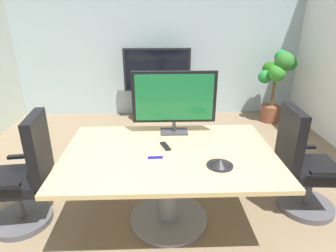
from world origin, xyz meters
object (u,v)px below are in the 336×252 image
office_chair_left (25,181)px  tv_monitor (174,99)px  office_chair_right (303,170)px  wall_display_unit (157,96)px  potted_plant (276,78)px  conference_phone (220,162)px  remote_control (165,146)px  conference_table (169,170)px

office_chair_left → tv_monitor: (1.40, 0.43, 0.65)m
office_chair_right → wall_display_unit: size_ratio=0.83×
tv_monitor → office_chair_right: bearing=-14.2°
potted_plant → conference_phone: potted_plant is taller
potted_plant → office_chair_right: bearing=-104.9°
potted_plant → remote_control: (-2.02, -2.52, -0.06)m
wall_display_unit → conference_phone: (0.51, -3.12, 0.33)m
office_chair_right → wall_display_unit: wall_display_unit is taller
conference_phone → remote_control: (-0.43, 0.36, -0.02)m
conference_table → potted_plant: potted_plant is taller
conference_table → tv_monitor: tv_monitor is taller
wall_display_unit → remote_control: wall_display_unit is taller
office_chair_left → office_chair_right: size_ratio=1.00×
conference_table → wall_display_unit: bearing=92.1°
office_chair_right → remote_control: size_ratio=6.41×
office_chair_right → potted_plant: size_ratio=0.85×
conference_table → potted_plant: (1.99, 2.62, 0.25)m
potted_plant → remote_control: 3.23m
conference_table → tv_monitor: 0.71m
office_chair_left → potted_plant: size_ratio=0.85×
tv_monitor → office_chair_left: bearing=-163.1°
wall_display_unit → conference_phone: bearing=-80.7°
conference_table → remote_control: size_ratio=11.07×
potted_plant → conference_phone: size_ratio=5.82×
office_chair_right → remote_control: (-1.36, -0.03, 0.30)m
wall_display_unit → remote_control: size_ratio=7.71×
conference_table → tv_monitor: bearing=81.3°
conference_table → office_chair_right: office_chair_right is taller
conference_table → conference_phone: 0.53m
conference_table → wall_display_unit: (-0.10, 2.86, -0.12)m
office_chair_left → conference_table: bearing=82.7°
office_chair_left → conference_phone: 1.79m
office_chair_left → potted_plant: 4.24m
conference_table → office_chair_right: 1.34m
office_chair_right → potted_plant: (0.66, 2.49, 0.36)m
conference_table → remote_control: bearing=106.0°
conference_phone → remote_control: 0.56m
tv_monitor → potted_plant: bearing=48.4°
office_chair_left → wall_display_unit: (1.23, 2.84, -0.01)m
conference_table → potted_plant: 3.30m
remote_control → office_chair_left: bearing=164.4°
office_chair_right → wall_display_unit: 3.09m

